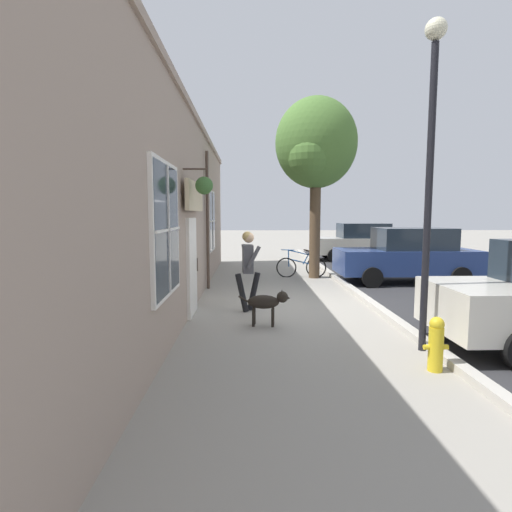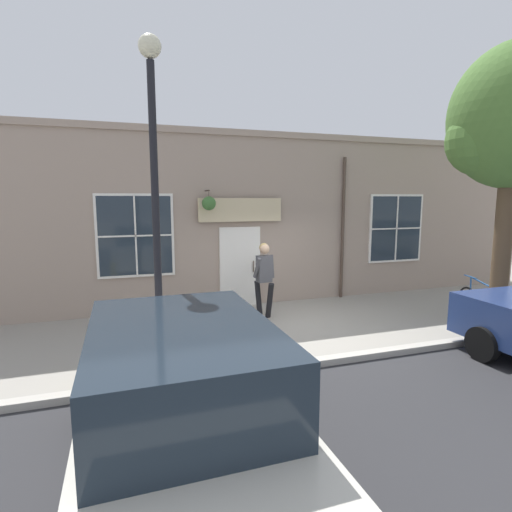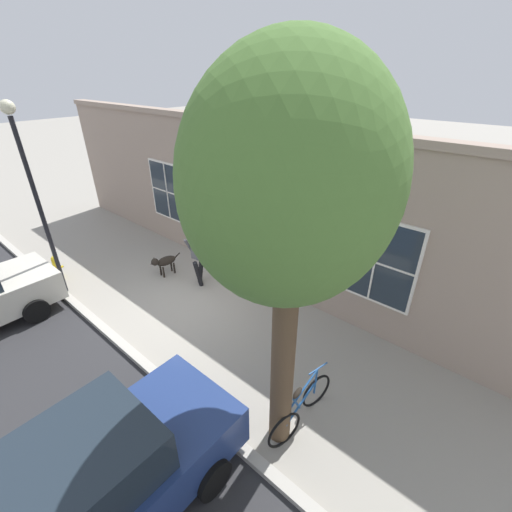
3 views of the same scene
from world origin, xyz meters
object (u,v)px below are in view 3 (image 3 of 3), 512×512
Objects in this scene: dog_on_leash at (164,262)px; leaning_bicycle at (301,408)px; fire_hydrant at (57,267)px; street_lamp at (30,179)px; street_tree_by_curb at (289,189)px; pedestrian_walking at (198,251)px; parked_car_mid_block at (83,494)px.

dog_on_leash is 6.24m from leaning_bicycle.
leaning_bicycle is 2.26× the size of fire_hydrant.
street_lamp reaches higher than leaning_bicycle.
street_tree_by_curb is 9.10m from fire_hydrant.
pedestrian_walking is 2.34× the size of fire_hydrant.
fire_hydrant is at bearing -87.36° from street_tree_by_curb.
dog_on_leash is at bearing 148.88° from street_lamp.
fire_hydrant is at bearing -45.96° from dog_on_leash.
parked_car_mid_block is at bearing 71.11° from fire_hydrant.
pedestrian_walking is 4.45m from street_lamp.
pedestrian_walking is 4.44m from fire_hydrant.
pedestrian_walking is at bearing 136.41° from street_lamp.
fire_hydrant is at bearing -84.76° from leaning_bicycle.
pedestrian_walking is at bearing 126.60° from fire_hydrant.
leaning_bicycle is 0.34× the size of street_lamp.
parked_car_mid_block is 7.14m from street_lamp.
street_lamp is (2.43, -1.47, 2.82)m from dog_on_leash.
parked_car_mid_block is (3.22, -1.20, 0.50)m from leaning_bicycle.
street_lamp reaches higher than pedestrian_walking.
street_tree_by_curb is 4.07m from leaning_bicycle.
pedestrian_walking reaches higher than dog_on_leash.
leaning_bicycle reaches higher than fire_hydrant.
pedestrian_walking is 1.04× the size of leaning_bicycle.
dog_on_leash is 0.59× the size of leaning_bicycle.
pedestrian_walking reaches higher than leaning_bicycle.
dog_on_leash is 0.24× the size of parked_car_mid_block.
parked_car_mid_block reaches higher than leaning_bicycle.
fire_hydrant is (2.61, -3.52, -0.70)m from pedestrian_walking.
leaning_bicycle is 8.41m from fire_hydrant.
dog_on_leash is 4.00m from street_lamp.
street_tree_by_curb reaches higher than parked_car_mid_block.
dog_on_leash is at bearing -134.07° from parked_car_mid_block.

